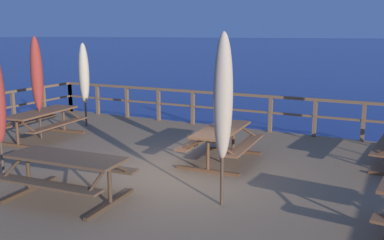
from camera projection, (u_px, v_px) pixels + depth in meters
ground_plane at (177, 203)px, 9.05m from camera, size 600.00×600.00×0.00m
wooden_deck at (177, 188)px, 8.99m from camera, size 14.28×9.40×0.65m
railing_waterside_far at (250, 106)px, 12.76m from camera, size 14.08×0.10×1.09m
picnic_table_mid_left at (222, 137)px, 9.64m from camera, size 1.52×2.16×0.78m
picnic_table_front_right at (67, 167)px, 7.47m from camera, size 2.21×1.54×0.78m
picnic_table_mid_centre at (42, 118)px, 11.72m from camera, size 1.58×2.31×0.78m
patio_umbrella_tall_mid_left at (84, 74)px, 13.10m from camera, size 0.32×0.32×2.58m
patio_umbrella_short_back at (222, 93)px, 9.37m from camera, size 0.32×0.32×2.50m
patio_umbrella_short_mid at (37, 74)px, 11.50m from camera, size 0.32×0.32×2.79m
patio_umbrella_short_front at (223, 98)px, 6.91m from camera, size 0.32×0.32×2.89m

